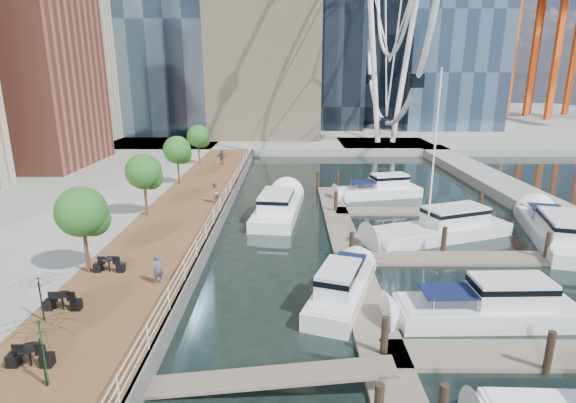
# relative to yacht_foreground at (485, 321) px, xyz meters

# --- Properties ---
(ground) EXTENTS (520.00, 520.00, 0.00)m
(ground) POSITION_rel_yacht_foreground_xyz_m (-8.29, -0.78, 0.00)
(ground) COLOR black
(ground) RESTS_ON ground
(boardwalk) EXTENTS (6.00, 60.00, 1.00)m
(boardwalk) POSITION_rel_yacht_foreground_xyz_m (-17.29, 14.22, 0.50)
(boardwalk) COLOR brown
(boardwalk) RESTS_ON ground
(seawall) EXTENTS (0.25, 60.00, 1.00)m
(seawall) POSITION_rel_yacht_foreground_xyz_m (-14.29, 14.22, 0.50)
(seawall) COLOR #595954
(seawall) RESTS_ON ground
(land_far) EXTENTS (200.00, 114.00, 1.00)m
(land_far) POSITION_rel_yacht_foreground_xyz_m (-8.29, 101.22, 0.50)
(land_far) COLOR gray
(land_far) RESTS_ON ground
(breakwater) EXTENTS (4.00, 60.00, 1.00)m
(breakwater) POSITION_rel_yacht_foreground_xyz_m (11.71, 19.22, 0.50)
(breakwater) COLOR gray
(breakwater) RESTS_ON ground
(pier) EXTENTS (14.00, 12.00, 1.00)m
(pier) POSITION_rel_yacht_foreground_xyz_m (5.71, 51.22, 0.50)
(pier) COLOR gray
(pier) RESTS_ON ground
(railing) EXTENTS (0.10, 60.00, 1.05)m
(railing) POSITION_rel_yacht_foreground_xyz_m (-14.39, 14.22, 1.52)
(railing) COLOR white
(railing) RESTS_ON boardwalk
(floating_docks) EXTENTS (16.00, 34.00, 2.60)m
(floating_docks) POSITION_rel_yacht_foreground_xyz_m (-0.33, 9.20, 0.49)
(floating_docks) COLOR #6D6051
(floating_docks) RESTS_ON ground
(street_trees) EXTENTS (2.60, 42.60, 4.60)m
(street_trees) POSITION_rel_yacht_foreground_xyz_m (-19.69, 13.22, 4.29)
(street_trees) COLOR #3F2B1C
(street_trees) RESTS_ON ground
(cafe_tables) EXTENTS (2.50, 13.70, 0.74)m
(cafe_tables) POSITION_rel_yacht_foreground_xyz_m (-18.69, -2.78, 1.37)
(cafe_tables) COLOR black
(cafe_tables) RESTS_ON ground
(yacht_foreground) EXTENTS (9.09, 2.65, 2.15)m
(yacht_foreground) POSITION_rel_yacht_foreground_xyz_m (0.00, 0.00, 0.00)
(yacht_foreground) COLOR silver
(yacht_foreground) RESTS_ON ground
(pedestrian_near) EXTENTS (0.66, 0.63, 1.52)m
(pedestrian_near) POSITION_rel_yacht_foreground_xyz_m (-15.59, 1.84, 1.76)
(pedestrian_near) COLOR #43455A
(pedestrian_near) RESTS_ON boardwalk
(pedestrian_mid) EXTENTS (1.00, 1.05, 1.71)m
(pedestrian_mid) POSITION_rel_yacht_foreground_xyz_m (-15.24, 16.71, 1.85)
(pedestrian_mid) COLOR gray
(pedestrian_mid) RESTS_ON boardwalk
(pedestrian_far) EXTENTS (1.06, 0.45, 1.80)m
(pedestrian_far) POSITION_rel_yacht_foreground_xyz_m (-16.96, 32.69, 1.90)
(pedestrian_far) COLOR #30363C
(pedestrian_far) RESTS_ON boardwalk
(moored_yachts) EXTENTS (24.59, 33.08, 11.50)m
(moored_yachts) POSITION_rel_yacht_foreground_xyz_m (0.49, 10.46, 0.00)
(moored_yachts) COLOR silver
(moored_yachts) RESTS_ON ground
(cafe_seating) EXTENTS (5.33, 9.92, 2.62)m
(cafe_seating) POSITION_rel_yacht_foreground_xyz_m (-18.05, -6.17, 2.24)
(cafe_seating) COLOR #103D1F
(cafe_seating) RESTS_ON ground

